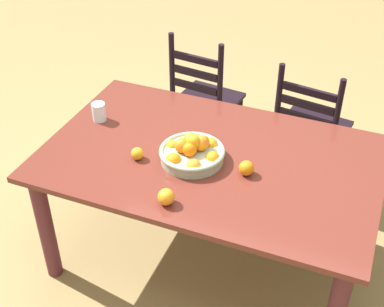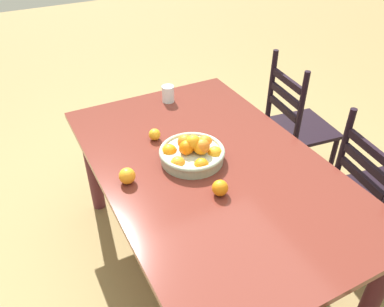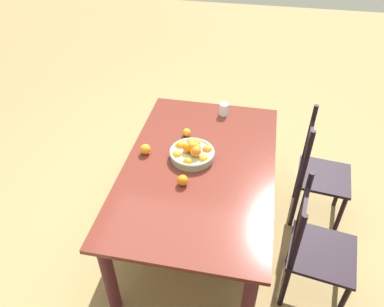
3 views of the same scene
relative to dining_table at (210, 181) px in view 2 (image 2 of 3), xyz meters
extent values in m
plane|color=olive|center=(0.00, 0.00, -0.61)|extent=(12.00, 12.00, 0.00)
cube|color=maroon|center=(0.00, 0.00, 0.09)|extent=(1.69, 1.06, 0.03)
cylinder|color=#54222A|center=(-0.76, -0.44, -0.27)|extent=(0.08, 0.08, 0.69)
cylinder|color=#54222A|center=(-0.76, 0.44, -0.27)|extent=(0.08, 0.08, 0.69)
cylinder|color=#54222A|center=(0.76, 0.44, -0.27)|extent=(0.08, 0.08, 0.69)
cube|color=black|center=(-0.37, 0.95, -0.16)|extent=(0.45, 0.45, 0.03)
cylinder|color=black|center=(-0.18, 1.10, -0.39)|extent=(0.04, 0.04, 0.44)
cylinder|color=black|center=(-0.52, 1.14, -0.39)|extent=(0.04, 0.04, 0.44)
cylinder|color=black|center=(-0.22, 0.75, -0.39)|extent=(0.04, 0.04, 0.44)
cylinder|color=black|center=(-0.56, 0.79, -0.39)|extent=(0.04, 0.04, 0.44)
cylinder|color=black|center=(-0.22, 0.75, 0.11)|extent=(0.04, 0.04, 0.51)
cylinder|color=black|center=(-0.56, 0.79, 0.11)|extent=(0.04, 0.04, 0.51)
cube|color=black|center=(-0.39, 0.77, 0.03)|extent=(0.31, 0.06, 0.04)
cube|color=black|center=(-0.39, 0.77, 0.13)|extent=(0.31, 0.06, 0.04)
cube|color=black|center=(-0.39, 0.77, 0.22)|extent=(0.31, 0.06, 0.04)
cube|color=black|center=(0.37, 0.88, -0.18)|extent=(0.48, 0.48, 0.03)
cylinder|color=black|center=(0.22, 1.09, -0.40)|extent=(0.04, 0.04, 0.42)
cylinder|color=black|center=(0.52, 0.68, -0.40)|extent=(0.04, 0.04, 0.42)
cylinder|color=black|center=(0.17, 0.73, -0.40)|extent=(0.04, 0.04, 0.42)
cylinder|color=black|center=(0.17, 0.73, 0.08)|extent=(0.04, 0.04, 0.48)
cube|color=black|center=(0.34, 0.70, 0.01)|extent=(0.33, 0.07, 0.04)
cube|color=black|center=(0.34, 0.70, 0.10)|extent=(0.33, 0.07, 0.04)
cube|color=black|center=(0.34, 0.70, 0.18)|extent=(0.33, 0.07, 0.04)
cylinder|color=#9EAA90|center=(-0.07, -0.07, 0.14)|extent=(0.31, 0.31, 0.05)
torus|color=#9EAA90|center=(-0.07, -0.07, 0.16)|extent=(0.33, 0.33, 0.02)
sphere|color=orange|center=(0.04, -0.08, 0.15)|extent=(0.07, 0.07, 0.07)
sphere|color=orange|center=(-0.01, 0.03, 0.16)|extent=(0.08, 0.08, 0.08)
sphere|color=orange|center=(-0.12, 0.04, 0.16)|extent=(0.08, 0.08, 0.08)
sphere|color=orange|center=(-0.19, -0.05, 0.15)|extent=(0.07, 0.07, 0.07)
sphere|color=orange|center=(-0.13, -0.16, 0.16)|extent=(0.08, 0.08, 0.08)
sphere|color=orange|center=(-0.02, -0.17, 0.15)|extent=(0.07, 0.07, 0.07)
sphere|color=orange|center=(-0.07, -0.06, 0.22)|extent=(0.07, 0.07, 0.07)
sphere|color=orange|center=(-0.04, -0.03, 0.21)|extent=(0.07, 0.07, 0.07)
sphere|color=orange|center=(-0.04, -0.03, 0.20)|extent=(0.08, 0.08, 0.08)
sphere|color=orange|center=(-0.12, -0.08, 0.20)|extent=(0.08, 0.08, 0.08)
sphere|color=orange|center=(-0.07, -0.10, 0.20)|extent=(0.07, 0.07, 0.07)
sphere|color=orange|center=(-0.08, -0.04, 0.19)|extent=(0.08, 0.08, 0.08)
sphere|color=orange|center=(-0.33, -0.16, 0.14)|extent=(0.06, 0.06, 0.06)
sphere|color=orange|center=(0.21, -0.07, 0.15)|extent=(0.07, 0.07, 0.07)
sphere|color=orange|center=(-0.06, -0.41, 0.15)|extent=(0.08, 0.08, 0.08)
cylinder|color=silver|center=(-0.69, 0.09, 0.16)|extent=(0.08, 0.08, 0.10)
camera|label=1|loc=(0.72, -2.02, 1.69)|focal=49.29mm
camera|label=2|loc=(1.31, -0.79, 1.29)|focal=36.48mm
camera|label=3|loc=(1.96, 0.33, 1.84)|focal=34.67mm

